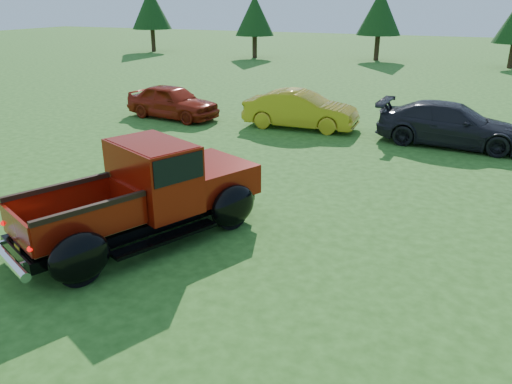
{
  "coord_description": "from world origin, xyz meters",
  "views": [
    {
      "loc": [
        3.95,
        -7.67,
        4.3
      ],
      "look_at": [
        0.55,
        0.2,
        0.97
      ],
      "focal_mm": 35.0,
      "sensor_mm": 36.0,
      "label": 1
    }
  ],
  "objects_px": {
    "tree_mid_left": "(380,12)",
    "show_car_yellow": "(301,110)",
    "show_car_grey": "(451,124)",
    "pickup_truck": "(155,191)",
    "show_car_red": "(173,102)",
    "tree_far_west": "(151,8)",
    "tree_west": "(255,15)"
  },
  "relations": [
    {
      "from": "pickup_truck",
      "to": "show_car_grey",
      "type": "height_order",
      "value": "pickup_truck"
    },
    {
      "from": "tree_mid_left",
      "to": "show_car_red",
      "type": "bearing_deg",
      "value": -98.84
    },
    {
      "from": "tree_mid_left",
      "to": "pickup_truck",
      "type": "bearing_deg",
      "value": -87.0
    },
    {
      "from": "show_car_red",
      "to": "show_car_grey",
      "type": "relative_size",
      "value": 0.83
    },
    {
      "from": "tree_mid_left",
      "to": "pickup_truck",
      "type": "xyz_separation_m",
      "value": [
        1.64,
        -31.25,
        -2.52
      ]
    },
    {
      "from": "tree_west",
      "to": "show_car_red",
      "type": "distance_m",
      "value": 21.38
    },
    {
      "from": "show_car_red",
      "to": "show_car_yellow",
      "type": "bearing_deg",
      "value": -76.93
    },
    {
      "from": "tree_far_west",
      "to": "pickup_truck",
      "type": "relative_size",
      "value": 1.0
    },
    {
      "from": "pickup_truck",
      "to": "show_car_red",
      "type": "distance_m",
      "value": 10.14
    },
    {
      "from": "tree_far_west",
      "to": "pickup_truck",
      "type": "height_order",
      "value": "tree_far_west"
    },
    {
      "from": "tree_far_west",
      "to": "show_car_grey",
      "type": "xyz_separation_m",
      "value": [
        25.5,
        -21.32,
        -2.87
      ]
    },
    {
      "from": "tree_mid_left",
      "to": "show_car_grey",
      "type": "bearing_deg",
      "value": -73.76
    },
    {
      "from": "tree_mid_left",
      "to": "pickup_truck",
      "type": "distance_m",
      "value": 31.4
    },
    {
      "from": "show_car_red",
      "to": "show_car_grey",
      "type": "distance_m",
      "value": 10.0
    },
    {
      "from": "show_car_red",
      "to": "show_car_grey",
      "type": "height_order",
      "value": "show_car_grey"
    },
    {
      "from": "tree_west",
      "to": "pickup_truck",
      "type": "relative_size",
      "value": 0.88
    },
    {
      "from": "tree_west",
      "to": "pickup_truck",
      "type": "xyz_separation_m",
      "value": [
        10.64,
        -29.25,
        -2.24
      ]
    },
    {
      "from": "show_car_grey",
      "to": "show_car_yellow",
      "type": "bearing_deg",
      "value": 91.17
    },
    {
      "from": "show_car_red",
      "to": "show_car_grey",
      "type": "xyz_separation_m",
      "value": [
        10.0,
        0.2,
        0.02
      ]
    },
    {
      "from": "tree_far_west",
      "to": "tree_mid_left",
      "type": "distance_m",
      "value": 19.03
    },
    {
      "from": "tree_west",
      "to": "tree_mid_left",
      "type": "height_order",
      "value": "tree_mid_left"
    },
    {
      "from": "pickup_truck",
      "to": "show_car_red",
      "type": "relative_size",
      "value": 1.4
    },
    {
      "from": "tree_far_west",
      "to": "show_car_yellow",
      "type": "xyz_separation_m",
      "value": [
        20.5,
        -21.08,
        -2.87
      ]
    },
    {
      "from": "tree_west",
      "to": "show_car_grey",
      "type": "bearing_deg",
      "value": -52.66
    },
    {
      "from": "pickup_truck",
      "to": "show_car_yellow",
      "type": "relative_size",
      "value": 1.31
    },
    {
      "from": "tree_far_west",
      "to": "tree_west",
      "type": "relative_size",
      "value": 1.13
    },
    {
      "from": "tree_west",
      "to": "show_car_grey",
      "type": "distance_m",
      "value": 25.67
    },
    {
      "from": "show_car_yellow",
      "to": "pickup_truck",
      "type": "bearing_deg",
      "value": 178.76
    },
    {
      "from": "show_car_yellow",
      "to": "tree_far_west",
      "type": "bearing_deg",
      "value": 42.1
    },
    {
      "from": "tree_mid_left",
      "to": "show_car_yellow",
      "type": "bearing_deg",
      "value": -86.11
    },
    {
      "from": "pickup_truck",
      "to": "show_car_grey",
      "type": "distance_m",
      "value": 10.18
    },
    {
      "from": "tree_far_west",
      "to": "tree_mid_left",
      "type": "xyz_separation_m",
      "value": [
        19.0,
        1.0,
        -0.14
      ]
    }
  ]
}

